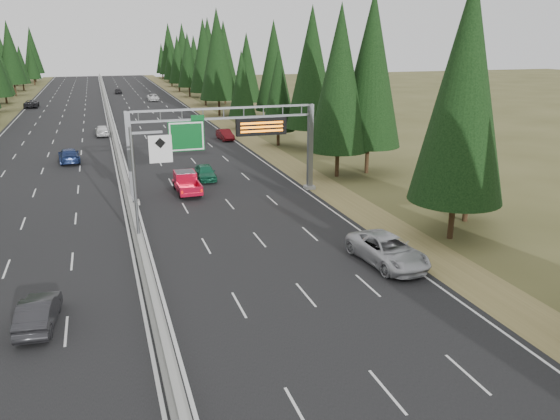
# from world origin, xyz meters

# --- Properties ---
(road) EXTENTS (32.00, 260.00, 0.08)m
(road) POSITION_xyz_m (0.00, 80.00, 0.04)
(road) COLOR black
(road) RESTS_ON ground
(shoulder_right) EXTENTS (3.60, 260.00, 0.06)m
(shoulder_right) POSITION_xyz_m (17.80, 80.00, 0.03)
(shoulder_right) COLOR olive
(shoulder_right) RESTS_ON ground
(median_barrier) EXTENTS (0.70, 260.00, 0.85)m
(median_barrier) POSITION_xyz_m (0.00, 80.00, 0.41)
(median_barrier) COLOR gray
(median_barrier) RESTS_ON road
(sign_gantry) EXTENTS (16.75, 0.98, 7.80)m
(sign_gantry) POSITION_xyz_m (8.92, 34.88, 5.27)
(sign_gantry) COLOR slate
(sign_gantry) RESTS_ON road
(hov_sign_pole) EXTENTS (2.80, 0.50, 8.00)m
(hov_sign_pole) POSITION_xyz_m (0.58, 24.97, 4.72)
(hov_sign_pole) COLOR slate
(hov_sign_pole) RESTS_ON road
(tree_row_right) EXTENTS (11.90, 240.23, 18.70)m
(tree_row_right) POSITION_xyz_m (22.16, 72.02, 9.48)
(tree_row_right) COLOR black
(tree_row_right) RESTS_ON ground
(silver_minivan) EXTENTS (3.39, 6.45, 1.73)m
(silver_minivan) POSITION_xyz_m (14.35, 17.01, 0.94)
(silver_minivan) COLOR #B8B8BD
(silver_minivan) RESTS_ON road
(red_pickup) EXTENTS (1.96, 5.49, 1.79)m
(red_pickup) POSITION_xyz_m (5.17, 37.59, 1.07)
(red_pickup) COLOR black
(red_pickup) RESTS_ON road
(car_ahead_green) EXTENTS (1.90, 4.41, 1.48)m
(car_ahead_green) POSITION_xyz_m (7.69, 41.46, 0.82)
(car_ahead_green) COLOR #155E40
(car_ahead_green) RESTS_ON road
(car_ahead_dkred) EXTENTS (1.80, 4.43, 1.43)m
(car_ahead_dkred) POSITION_xyz_m (14.50, 62.65, 0.79)
(car_ahead_dkred) COLOR maroon
(car_ahead_dkred) RESTS_ON road
(car_ahead_dkgrey) EXTENTS (2.55, 5.46, 1.54)m
(car_ahead_dkgrey) POSITION_xyz_m (9.05, 62.51, 0.85)
(car_ahead_dkgrey) COLOR black
(car_ahead_dkgrey) RESTS_ON road
(car_ahead_white) EXTENTS (2.46, 5.23, 1.44)m
(car_ahead_white) POSITION_xyz_m (10.26, 116.51, 0.80)
(car_ahead_white) COLOR white
(car_ahead_white) RESTS_ON road
(car_ahead_far) EXTENTS (1.74, 4.08, 1.38)m
(car_ahead_far) POSITION_xyz_m (3.53, 135.88, 0.77)
(car_ahead_far) COLOR black
(car_ahead_far) RESTS_ON road
(car_onc_near) EXTENTS (1.94, 4.54, 1.46)m
(car_onc_near) POSITION_xyz_m (-5.46, 15.43, 0.81)
(car_onc_near) COLOR black
(car_onc_near) RESTS_ON road
(car_onc_blue) EXTENTS (2.61, 5.53, 1.56)m
(car_onc_blue) POSITION_xyz_m (-5.39, 54.22, 0.86)
(car_onc_blue) COLOR navy
(car_onc_blue) RESTS_ON road
(car_onc_white) EXTENTS (1.96, 4.72, 1.60)m
(car_onc_white) POSITION_xyz_m (-1.50, 71.31, 0.88)
(car_onc_white) COLOR silver
(car_onc_white) RESTS_ON road
(car_onc_far) EXTENTS (2.64, 5.67, 1.57)m
(car_onc_far) POSITION_xyz_m (-14.50, 111.24, 0.87)
(car_onc_far) COLOR black
(car_onc_far) RESTS_ON road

